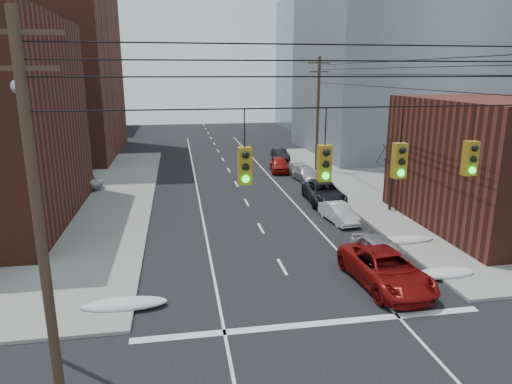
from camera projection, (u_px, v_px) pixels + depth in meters
name	position (u px, v px, depth m)	size (l,w,h in m)	color
building_brick_far	(48.00, 94.00, 76.34)	(22.00, 18.00, 12.00)	#502218
building_office	(404.00, 47.00, 53.98)	(22.00, 20.00, 25.00)	gray
building_glass	(343.00, 64.00, 79.47)	(20.00, 18.00, 22.00)	gray
utility_pole_left	(39.00, 224.00, 11.58)	(2.20, 0.28, 11.00)	#473323
utility_pole_far	(318.00, 113.00, 43.93)	(2.20, 0.28, 11.00)	#473323
traffic_signals	(363.00, 160.00, 12.61)	(17.00, 0.42, 2.02)	black
street_light	(33.00, 203.00, 14.34)	(0.44, 0.44, 9.32)	gray
bare_tree	(391.00, 180.00, 31.63)	(2.09, 2.20, 4.93)	black
snow_nw	(125.00, 304.00, 18.89)	(3.50, 1.08, 0.42)	silver
snow_ne	(445.00, 273.00, 21.80)	(3.00, 1.08, 0.42)	silver
snow_east_far	(400.00, 240.00, 26.09)	(4.00, 1.08, 0.42)	silver
red_pickup	(386.00, 269.00, 20.87)	(2.63, 5.71, 1.59)	maroon
parked_car_a	(382.00, 254.00, 22.59)	(1.87, 4.65, 1.58)	#B5B6BB
parked_car_b	(339.00, 213.00, 29.85)	(1.30, 3.74, 1.23)	silver
parked_car_c	(324.00, 193.00, 34.31)	(2.50, 5.43, 1.51)	black
parked_car_d	(306.00, 174.00, 41.36)	(1.80, 4.43, 1.28)	silver
parked_car_e	(279.00, 164.00, 45.06)	(1.73, 4.31, 1.47)	maroon
parked_car_f	(280.00, 154.00, 51.42)	(1.30, 3.73, 1.23)	black
lot_car_a	(26.00, 199.00, 32.08)	(1.52, 4.37, 1.44)	silver
lot_car_b	(71.00, 182.00, 37.38)	(2.35, 5.10, 1.42)	#AEAFB3
lot_car_d	(8.00, 199.00, 32.56)	(1.47, 3.66, 1.25)	#B4B5BA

